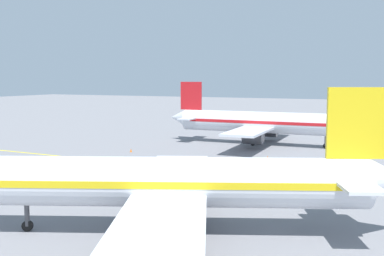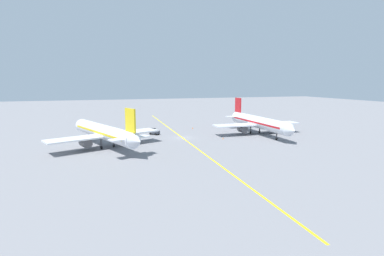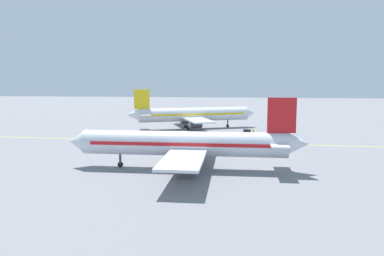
# 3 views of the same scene
# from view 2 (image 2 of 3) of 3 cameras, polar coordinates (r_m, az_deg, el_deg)

# --- Properties ---
(ground_plane) EXTENTS (400.00, 400.00, 0.00)m
(ground_plane) POSITION_cam_2_polar(r_m,az_deg,el_deg) (86.98, -1.81, -1.89)
(ground_plane) COLOR slate
(apron_yellow_centreline) EXTENTS (4.48, 119.94, 0.01)m
(apron_yellow_centreline) POSITION_cam_2_polar(r_m,az_deg,el_deg) (86.98, -1.81, -1.89)
(apron_yellow_centreline) COLOR yellow
(apron_yellow_centreline) RESTS_ON ground
(airplane_at_gate) EXTENTS (28.06, 35.44, 10.60)m
(airplane_at_gate) POSITION_cam_2_polar(r_m,az_deg,el_deg) (94.60, 12.46, 1.05)
(airplane_at_gate) COLOR silver
(airplane_at_gate) RESTS_ON ground
(airplane_adjacent_stand) EXTENTS (27.91, 34.03, 10.60)m
(airplane_adjacent_stand) POSITION_cam_2_polar(r_m,az_deg,el_deg) (77.14, -16.34, -0.83)
(airplane_adjacent_stand) COLOR silver
(airplane_adjacent_stand) RESTS_ON ground
(baggage_tug_dark) EXTENTS (3.19, 3.17, 2.11)m
(baggage_tug_dark) POSITION_cam_2_polar(r_m,az_deg,el_deg) (92.83, -7.21, -0.71)
(baggage_tug_dark) COLOR #333842
(baggage_tug_dark) RESTS_ON ground
(ground_crew_worker) EXTENTS (0.46, 0.41, 1.68)m
(ground_crew_worker) POSITION_cam_2_polar(r_m,az_deg,el_deg) (93.93, -10.27, -0.67)
(ground_crew_worker) COLOR #23232D
(ground_crew_worker) RESTS_ON ground
(traffic_cone_near_nose) EXTENTS (0.32, 0.32, 0.55)m
(traffic_cone_near_nose) POSITION_cam_2_polar(r_m,az_deg,el_deg) (99.67, -13.39, -0.60)
(traffic_cone_near_nose) COLOR orange
(traffic_cone_near_nose) RESTS_ON ground
(traffic_cone_mid_apron) EXTENTS (0.32, 0.32, 0.55)m
(traffic_cone_mid_apron) POSITION_cam_2_polar(r_m,az_deg,el_deg) (85.43, 5.91, -1.94)
(traffic_cone_mid_apron) COLOR orange
(traffic_cone_mid_apron) RESTS_ON ground
(traffic_cone_by_wingtip) EXTENTS (0.32, 0.32, 0.55)m
(traffic_cone_by_wingtip) POSITION_cam_2_polar(r_m,az_deg,el_deg) (89.92, -10.14, -1.50)
(traffic_cone_by_wingtip) COLOR orange
(traffic_cone_by_wingtip) RESTS_ON ground
(traffic_cone_far_edge) EXTENTS (0.32, 0.32, 0.55)m
(traffic_cone_far_edge) POSITION_cam_2_polar(r_m,az_deg,el_deg) (103.67, 0.13, 0.00)
(traffic_cone_far_edge) COLOR orange
(traffic_cone_far_edge) RESTS_ON ground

